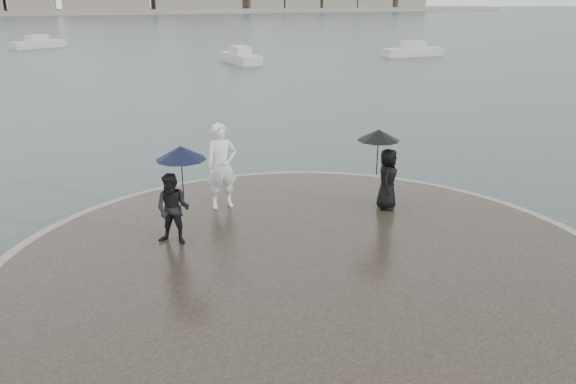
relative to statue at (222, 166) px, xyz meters
name	(u,v)px	position (x,y,z in m)	size (l,w,h in m)	color
kerb_ring	(312,276)	(0.78, -3.74, -1.24)	(12.50, 12.50, 0.32)	gray
quay_tip	(312,275)	(0.78, -3.74, -1.21)	(11.90, 11.90, 0.36)	#2D261E
statue	(222,166)	(0.00, 0.00, 0.00)	(0.75, 0.49, 2.07)	white
visitor_left	(176,191)	(-1.39, -1.68, 0.09)	(1.23, 1.05, 2.04)	black
visitor_right	(384,164)	(3.59, -1.45, 0.07)	(1.16, 1.03, 1.95)	black
boats	(221,51)	(9.58, 38.48, -1.02)	(37.17, 24.75, 1.50)	beige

